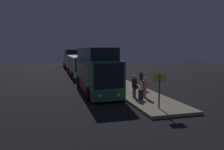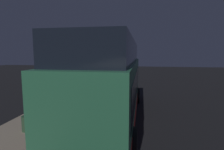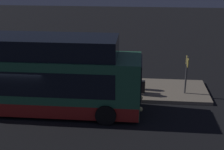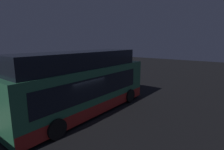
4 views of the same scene
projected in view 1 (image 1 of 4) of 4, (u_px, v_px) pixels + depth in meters
name	position (u px, v px, depth m)	size (l,w,h in m)	color
ground	(92.00, 90.00, 21.38)	(80.00, 80.00, 0.00)	black
platform	(124.00, 87.00, 22.23)	(20.00, 3.42, 0.20)	gray
bus_lead	(96.00, 72.00, 20.53)	(10.37, 2.79, 4.06)	#2D704C
bus_second	(78.00, 65.00, 34.17)	(12.60, 2.83, 2.85)	beige
bus_third	(71.00, 59.00, 47.74)	(11.06, 2.89, 3.84)	#B2ADA8
passenger_boarding	(145.00, 87.00, 16.89)	(0.49, 0.49, 1.58)	gray
passenger_waiting	(135.00, 85.00, 16.82)	(0.62, 0.47, 1.77)	#6B604C
passenger_with_bags	(141.00, 79.00, 20.64)	(0.39, 0.39, 1.75)	silver
suitcase	(141.00, 95.00, 16.23)	(0.40, 0.24, 0.99)	black
sign_post	(159.00, 85.00, 13.70)	(0.10, 0.83, 2.25)	#4C4C51
trash_bin	(121.00, 81.00, 23.65)	(0.44, 0.44, 0.65)	#2D4C33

